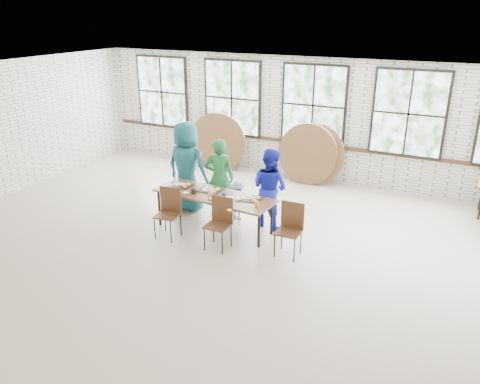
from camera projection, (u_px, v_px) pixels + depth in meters
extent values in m
plane|color=#C0AF98|center=(230.00, 255.00, 8.26)|extent=(12.00, 12.00, 0.00)
plane|color=white|center=(229.00, 82.00, 7.16)|extent=(12.00, 12.00, 0.00)
plane|color=silver|center=(313.00, 120.00, 11.47)|extent=(12.00, 0.00, 12.00)
cube|color=#422819|center=(312.00, 144.00, 11.67)|extent=(11.80, 0.05, 0.08)
cube|color=black|center=(162.00, 92.00, 13.08)|extent=(1.62, 0.05, 1.97)
cube|color=white|center=(162.00, 92.00, 13.05)|extent=(1.50, 0.01, 1.85)
cube|color=black|center=(232.00, 98.00, 12.18)|extent=(1.62, 0.05, 1.97)
cube|color=white|center=(232.00, 98.00, 12.15)|extent=(1.50, 0.01, 1.85)
cube|color=black|center=(313.00, 105.00, 11.28)|extent=(1.62, 0.05, 1.97)
cube|color=white|center=(313.00, 105.00, 11.25)|extent=(1.50, 0.01, 1.85)
cube|color=black|center=(409.00, 114.00, 10.38)|extent=(1.62, 0.05, 1.97)
cube|color=white|center=(408.00, 114.00, 10.35)|extent=(1.50, 0.01, 1.85)
cube|color=brown|center=(214.00, 195.00, 8.95)|extent=(2.46, 1.00, 0.04)
cylinder|color=black|center=(159.00, 209.00, 9.28)|extent=(0.05, 0.05, 0.70)
cylinder|color=black|center=(176.00, 198.00, 9.78)|extent=(0.05, 0.05, 0.70)
cylinder|color=black|center=(259.00, 230.00, 8.39)|extent=(0.05, 0.05, 0.70)
cylinder|color=black|center=(272.00, 217.00, 8.89)|extent=(0.05, 0.05, 0.70)
cube|color=#50301A|center=(167.00, 215.00, 8.74)|extent=(0.48, 0.46, 0.03)
cube|color=#50301A|center=(171.00, 199.00, 8.82)|extent=(0.42, 0.10, 0.50)
cylinder|color=black|center=(155.00, 228.00, 8.75)|extent=(0.02, 0.02, 0.44)
cylinder|color=black|center=(165.00, 221.00, 9.04)|extent=(0.02, 0.02, 0.44)
cylinder|color=black|center=(171.00, 232.00, 8.61)|extent=(0.02, 0.02, 0.44)
cylinder|color=black|center=(181.00, 225.00, 8.89)|extent=(0.02, 0.02, 0.44)
cube|color=#50301A|center=(218.00, 226.00, 8.32)|extent=(0.42, 0.41, 0.03)
cube|color=#50301A|center=(222.00, 209.00, 8.38)|extent=(0.42, 0.04, 0.50)
cylinder|color=black|center=(204.00, 239.00, 8.33)|extent=(0.02, 0.02, 0.44)
cylinder|color=black|center=(214.00, 232.00, 8.62)|extent=(0.02, 0.02, 0.44)
cylinder|color=black|center=(222.00, 243.00, 8.18)|extent=(0.02, 0.02, 0.44)
cylinder|color=black|center=(231.00, 236.00, 8.47)|extent=(0.02, 0.02, 0.44)
cube|color=#50301A|center=(288.00, 232.00, 8.08)|extent=(0.42, 0.40, 0.03)
cube|color=#50301A|center=(293.00, 215.00, 8.15)|extent=(0.42, 0.03, 0.50)
cylinder|color=black|center=(275.00, 246.00, 8.10)|extent=(0.02, 0.02, 0.44)
cylinder|color=black|center=(282.00, 238.00, 8.38)|extent=(0.02, 0.02, 0.44)
cylinder|color=black|center=(294.00, 250.00, 7.95)|extent=(0.02, 0.02, 0.44)
cylinder|color=black|center=(301.00, 242.00, 8.23)|extent=(0.02, 0.02, 0.44)
imported|color=#1C5C6C|center=(187.00, 167.00, 9.82)|extent=(0.97, 0.66, 1.92)
imported|color=#1C6930|center=(220.00, 178.00, 9.54)|extent=(0.71, 0.59, 1.66)
imported|color=#181748|center=(238.00, 200.00, 9.53)|extent=(0.54, 0.32, 0.82)
imported|color=#1A23B7|center=(270.00, 188.00, 9.10)|extent=(0.92, 0.80, 1.60)
cube|color=black|center=(181.00, 185.00, 9.38)|extent=(0.44, 0.33, 0.02)
cube|color=black|center=(210.00, 190.00, 9.12)|extent=(0.44, 0.33, 0.02)
cube|color=black|center=(250.00, 199.00, 8.72)|extent=(0.44, 0.33, 0.02)
cylinder|color=black|center=(193.00, 191.00, 8.96)|extent=(0.09, 0.09, 0.09)
cube|color=red|center=(210.00, 194.00, 8.79)|extent=(0.06, 0.06, 0.11)
cylinder|color=#1C24D5|center=(224.00, 196.00, 8.74)|extent=(0.07, 0.07, 0.10)
cylinder|color=orange|center=(257.00, 204.00, 8.36)|extent=(0.07, 0.07, 0.11)
cylinder|color=white|center=(229.00, 200.00, 8.55)|extent=(0.17, 0.17, 0.10)
ellipsoid|color=white|center=(185.00, 193.00, 8.94)|extent=(0.11, 0.11, 0.05)
ellipsoid|color=white|center=(212.00, 198.00, 8.69)|extent=(0.11, 0.11, 0.05)
ellipsoid|color=white|center=(238.00, 199.00, 8.66)|extent=(0.11, 0.11, 0.05)
cylinder|color=brown|center=(214.00, 141.00, 12.54)|extent=(1.50, 0.36, 1.48)
cylinder|color=brown|center=(220.00, 143.00, 12.37)|extent=(1.50, 0.26, 1.49)
cylinder|color=brown|center=(314.00, 154.00, 11.41)|extent=(1.50, 0.37, 1.47)
cylinder|color=brown|center=(307.00, 155.00, 11.38)|extent=(1.50, 0.24, 1.49)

